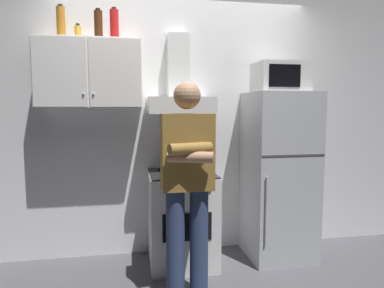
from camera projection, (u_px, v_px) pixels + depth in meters
name	position (u px, v px, depth m)	size (l,w,h in m)	color
ground_plane	(192.00, 275.00, 2.97)	(7.00, 7.00, 0.00)	#4C4C51
back_wall_tiled	(181.00, 118.00, 3.42)	(4.80, 0.10, 2.70)	white
upper_cabinet	(90.00, 74.00, 3.01)	(0.90, 0.37, 0.60)	white
stove_oven	(182.00, 218.00, 3.17)	(0.60, 0.62, 0.87)	white
range_hood	(180.00, 92.00, 3.17)	(0.60, 0.44, 0.75)	white
refrigerator	(279.00, 176.00, 3.30)	(0.60, 0.62, 1.60)	silver
microwave	(280.00, 78.00, 3.22)	(0.48, 0.37, 0.28)	silver
person_standing	(187.00, 183.00, 2.52)	(0.38, 0.33, 1.64)	navy
cooking_pot	(198.00, 167.00, 3.02)	(0.30, 0.20, 0.11)	#B7BABF
bottle_soda_red	(114.00, 25.00, 3.01)	(0.08, 0.08, 0.28)	red
bottle_spice_jar	(78.00, 33.00, 2.99)	(0.06, 0.06, 0.14)	gold
bottle_liquor_amber	(61.00, 23.00, 2.96)	(0.07, 0.07, 0.29)	#B7721E
bottle_rum_dark	(98.00, 25.00, 2.97)	(0.07, 0.07, 0.26)	#47230F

